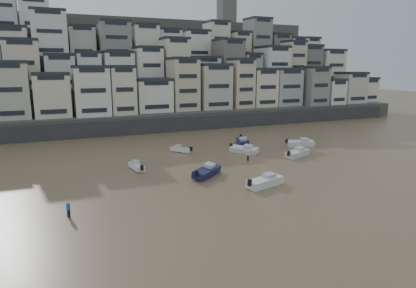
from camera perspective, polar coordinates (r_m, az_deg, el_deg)
name	(u,v)px	position (r m, az deg, el deg)	size (l,w,h in m)	color
harbor_wall	(156,125)	(88.51, -7.94, 2.93)	(140.00, 3.00, 3.50)	#38383A
hillside	(137,74)	(127.31, -10.87, 10.60)	(141.04, 66.00, 50.00)	#4C4C47
boat_g	(300,142)	(74.55, 14.01, 0.27)	(5.77, 1.89, 1.57)	silver
boat_a	(265,180)	(48.89, 8.76, -5.48)	(6.06, 1.98, 1.65)	silver
boat_c	(207,170)	(52.58, -0.20, -4.09)	(6.16, 2.02, 1.68)	#161844
boat_d	(297,152)	(65.79, 13.58, -1.18)	(6.06, 1.98, 1.65)	silver
boat_e	(244,149)	(66.81, 5.57, -0.76)	(5.66, 1.85, 1.54)	silver
boat_h	(181,149)	(67.62, -4.14, -0.73)	(4.40, 1.44, 1.20)	silver
boat_f	(137,166)	(57.05, -10.91, -3.27)	(4.43, 1.45, 1.21)	silver
boat_i	(243,141)	(73.38, 5.34, 0.49)	(6.63, 2.17, 1.81)	#151A42
person_blue	(68,209)	(41.28, -20.69, -9.36)	(0.44, 0.44, 1.74)	blue
person_pink	(248,155)	(61.68, 6.17, -1.73)	(0.44, 0.44, 1.74)	#D496AA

